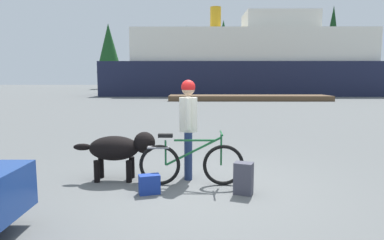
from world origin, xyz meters
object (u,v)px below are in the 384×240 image
dog (120,148)px  handbag_pannier (149,184)px  person_cyclist (188,119)px  sailboat_moored (317,90)px  ferry_boat (251,64)px  bicycle (191,163)px  backpack (243,178)px

dog → handbag_pannier: 1.03m
person_cyclist → handbag_pannier: bearing=-124.8°
sailboat_moored → person_cyclist: bearing=-113.5°
dog → ferry_boat: ferry_boat is taller
ferry_boat → sailboat_moored: 7.50m
bicycle → handbag_pannier: 0.80m
sailboat_moored → bicycle: bearing=-113.2°
person_cyclist → ferry_boat: 30.39m
dog → sailboat_moored: bearing=64.7°
handbag_pannier → bicycle: bearing=34.0°
bicycle → person_cyclist: (-0.05, 0.42, 0.69)m
dog → ferry_boat: bearing=76.5°
backpack → ferry_boat: (5.11, 30.58, 2.90)m
ferry_boat → sailboat_moored: ferry_boat is taller
backpack → sailboat_moored: sailboat_moored is taller
person_cyclist → sailboat_moored: bearing=66.5°
person_cyclist → ferry_boat: ferry_boat is taller
dog → backpack: 2.21m
backpack → ferry_boat: ferry_boat is taller
sailboat_moored → ferry_boat: bearing=-179.0°
ferry_boat → backpack: bearing=-99.5°
bicycle → ferry_boat: bearing=78.9°
ferry_boat → bicycle: bearing=-101.1°
handbag_pannier → dog: bearing=130.0°
bicycle → person_cyclist: bearing=96.1°
bicycle → backpack: bearing=-27.6°
backpack → handbag_pannier: bearing=180.0°
handbag_pannier → sailboat_moored: size_ratio=0.04×
dog → ferry_boat: size_ratio=0.05×
bicycle → sailboat_moored: sailboat_moored is taller
backpack → sailboat_moored: size_ratio=0.07×
sailboat_moored → dog: bearing=-115.3°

